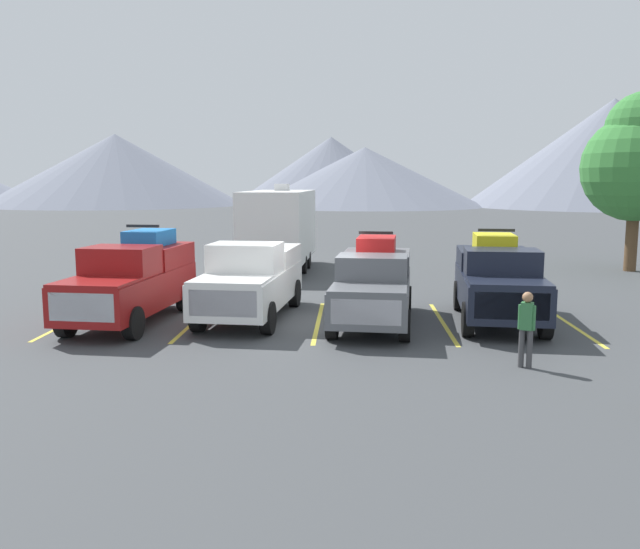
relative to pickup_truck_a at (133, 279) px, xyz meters
name	(u,v)px	position (x,y,z in m)	size (l,w,h in m)	color
ground_plane	(318,325)	(5.20, -0.27, -1.22)	(240.00, 240.00, 0.00)	#3F4244
pickup_truck_a	(133,279)	(0.00, 0.00, 0.00)	(2.50, 5.66, 2.68)	maroon
pickup_truck_b	(252,279)	(3.24, 0.70, -0.08)	(2.59, 5.81, 2.22)	white
pickup_truck_c	(374,283)	(6.75, 0.11, -0.10)	(2.50, 5.58, 2.50)	#595B60
pickup_truck_d	(498,280)	(10.24, 0.43, -0.03)	(2.60, 5.40, 2.56)	black
lot_stripe_a	(76,319)	(-1.78, 0.16, -1.21)	(0.12, 5.50, 0.01)	gold
lot_stripe_b	(196,320)	(1.71, 0.16, -1.21)	(0.12, 5.50, 0.01)	gold
lot_stripe_c	(318,321)	(5.20, 0.16, -1.21)	(0.12, 5.50, 0.01)	gold
lot_stripe_d	(443,323)	(8.70, 0.16, -1.21)	(0.12, 5.50, 0.01)	gold
lot_stripe_e	(570,324)	(12.19, 0.16, -1.21)	(0.12, 5.50, 0.01)	gold
camper_trailer_a	(279,225)	(2.97, 10.69, 0.78)	(2.84, 8.09, 3.79)	white
person_b	(526,324)	(9.82, -4.25, -0.27)	(0.34, 0.27, 1.64)	#3F3F42
tree_a	(638,159)	(18.41, 11.25, 3.65)	(4.60, 4.60, 7.69)	brown
mountain_ridge	(391,165)	(12.33, 85.27, 5.03)	(159.24, 44.52, 15.96)	slate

